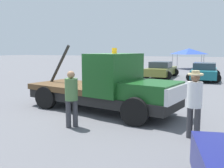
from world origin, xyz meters
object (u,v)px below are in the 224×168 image
Objects in this scene: canopy_tent_blue at (189,51)px; tow_truck at (108,87)px; parked_car_cream at (119,69)px; parked_car_olive at (161,70)px; traffic_cone at (112,89)px; person_at_hood at (71,95)px; parked_car_teal at (204,72)px; person_near_truck at (194,99)px.

tow_truck is at bearing -89.48° from canopy_tent_blue.
parked_car_cream is 3.69m from parked_car_olive.
canopy_tent_blue is at bearing 86.54° from traffic_cone.
canopy_tent_blue reaches higher than person_at_hood.
person_at_hood is 0.39× the size of parked_car_cream.
parked_car_olive is 3.48m from parked_car_teal.
tow_truck is 11.47× the size of traffic_cone.
person_at_hood is 14.64m from parked_car_olive.
person_at_hood is at bearing 166.94° from parked_car_teal.
person_at_hood is at bearing 121.42° from person_near_truck.
traffic_cone is at bearing 65.77° from person_near_truck.
canopy_tent_blue is at bearing -45.09° from person_at_hood.
person_near_truck reaches higher than parked_car_olive.
tow_truck is 2.16m from person_at_hood.
person_at_hood is (-3.43, -0.48, -0.07)m from person_near_truck.
parked_car_teal is 8.87× the size of traffic_cone.
canopy_tent_blue is (0.76, 10.84, 1.48)m from parked_car_olive.
tow_truck is 3.53× the size of person_near_truck.
parked_car_cream is at bearing 88.58° from parked_car_teal.
parked_car_olive is at bearing 40.16° from person_near_truck.
person_near_truck is 25.24m from canopy_tent_blue.
parked_car_teal is 1.46× the size of canopy_tent_blue.
person_at_hood is 3.09× the size of traffic_cone.
person_at_hood is (-0.18, -2.15, 0.05)m from tow_truck.
parked_car_teal is (7.10, 0.13, 0.00)m from parked_car_cream.
parked_car_olive is at bearing -83.87° from parked_car_cream.
parked_car_cream is 0.95× the size of parked_car_olive.
parked_car_cream reaches higher than traffic_cone.
parked_car_teal is 11.68m from canopy_tent_blue.
parked_car_cream is at bearing 53.64° from person_near_truck.
traffic_cone is at bearing 122.11° from tow_truck.
parked_car_teal is at bearing -91.60° from parked_car_cream.
tow_truck is at bearing 86.28° from person_near_truck.
person_at_hood is 5.79m from traffic_cone.
traffic_cone is (-3.89, -8.57, -0.39)m from parked_car_teal.
parked_car_teal is (3.45, -0.43, 0.00)m from parked_car_olive.
parked_car_cream is (-7.88, 13.58, -0.41)m from person_near_truck.
parked_car_cream is 1.30× the size of canopy_tent_blue.
canopy_tent_blue is (-0.03, 25.46, 1.15)m from person_at_hood.
canopy_tent_blue is at bearing -23.80° from parked_car_cream.
traffic_cone is at bearing 177.10° from parked_car_olive.
person_at_hood is at bearing -89.93° from canopy_tent_blue.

